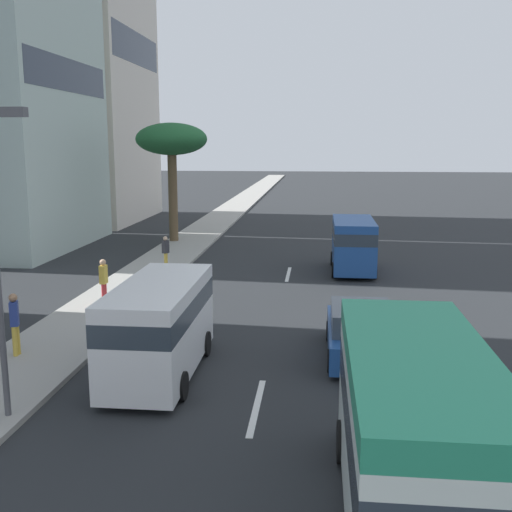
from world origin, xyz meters
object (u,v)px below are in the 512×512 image
pedestrian_mid_block (104,280)px  palm_tree (172,142)px  minibus_fourth (416,428)px  van_lead (353,242)px  van_third (160,323)px  car_second (361,333)px  pedestrian_near_lamp (166,251)px  pedestrian_by_tree (15,321)px

pedestrian_mid_block → palm_tree: size_ratio=0.25×
minibus_fourth → palm_tree: (27.56, 10.66, 4.62)m
van_lead → van_third: van_lead is taller
car_second → palm_tree: size_ratio=0.60×
van_third → pedestrian_near_lamp: 13.48m
van_third → minibus_fourth: bearing=44.5°
car_second → pedestrian_near_lamp: pedestrian_near_lamp is taller
van_third → pedestrian_mid_block: van_third is taller
van_third → pedestrian_near_lamp: van_third is taller
pedestrian_near_lamp → pedestrian_mid_block: (-7.00, 0.59, 0.13)m
pedestrian_by_tree → pedestrian_near_lamp: bearing=154.3°
van_third → palm_tree: palm_tree is taller
van_lead → pedestrian_mid_block: bearing=129.4°
pedestrian_near_lamp → pedestrian_by_tree: 12.51m
van_third → pedestrian_mid_block: size_ratio=2.97×
van_lead → car_second: van_lead is taller
pedestrian_mid_block → minibus_fourth: bearing=41.6°
van_lead → palm_tree: 13.98m
pedestrian_near_lamp → pedestrian_by_tree: size_ratio=0.87×
car_second → van_third: 5.85m
minibus_fourth → pedestrian_near_lamp: bearing=25.3°
pedestrian_near_lamp → pedestrian_mid_block: pedestrian_mid_block is taller
pedestrian_mid_block → palm_tree: palm_tree is taller
van_lead → car_second: 12.14m
van_lead → pedestrian_near_lamp: (-0.93, 9.06, -0.43)m
van_lead → pedestrian_near_lamp: size_ratio=2.96×
van_third → pedestrian_near_lamp: size_ratio=3.35×
pedestrian_by_tree → minibus_fourth: bearing=37.5°
van_lead → palm_tree: bearing=54.6°
van_third → pedestrian_by_tree: (0.65, 4.43, -0.28)m
pedestrian_near_lamp → palm_tree: size_ratio=0.22×
minibus_fourth → pedestrian_by_tree: size_ratio=3.36×
pedestrian_near_lamp → palm_tree: (8.53, 1.65, 5.24)m
pedestrian_mid_block → palm_tree: (15.52, 1.06, 5.11)m
car_second → pedestrian_near_lamp: (11.17, 8.65, 0.28)m
pedestrian_mid_block → van_third: bearing=34.7°
car_second → palm_tree: (19.70, 10.30, 5.52)m
car_second → pedestrian_mid_block: bearing=65.7°
van_third → minibus_fourth: size_ratio=0.87×
van_lead → palm_tree: (7.59, 10.70, 4.81)m
minibus_fourth → pedestrian_mid_block: (12.03, 9.60, -0.49)m
van_third → car_second: bearing=109.3°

